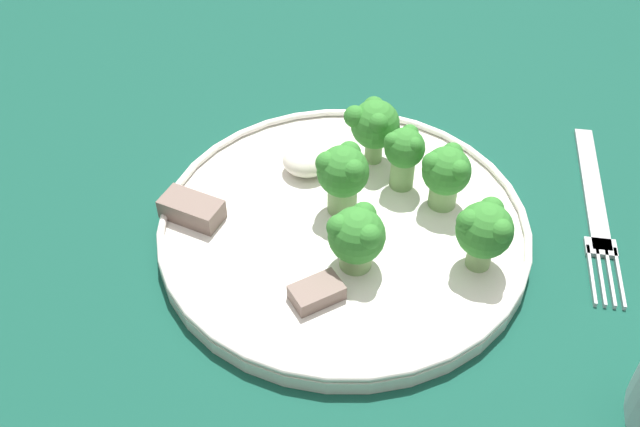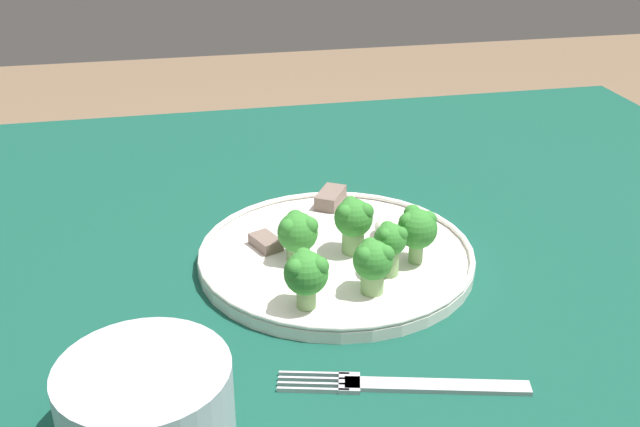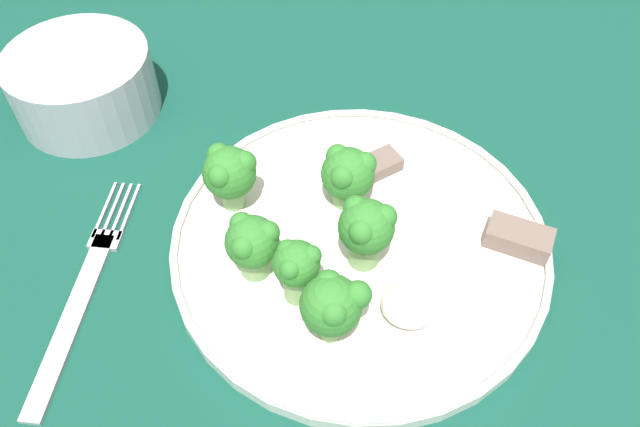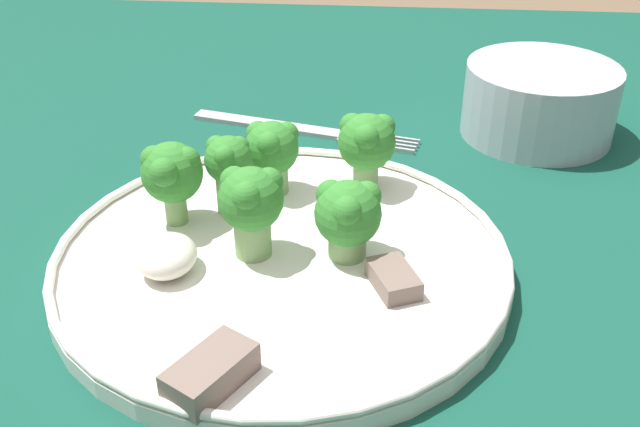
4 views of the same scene
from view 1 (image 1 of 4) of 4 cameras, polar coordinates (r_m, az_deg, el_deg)
table at (r=0.69m, az=4.08°, el=-5.03°), size 1.13×1.17×0.78m
dinner_plate at (r=0.58m, az=1.82°, el=-1.09°), size 0.29×0.29×0.02m
fork at (r=0.65m, az=20.14°, el=0.55°), size 0.07×0.21×0.00m
broccoli_floret_near_rim_left at (r=0.58m, az=9.60°, el=3.12°), size 0.04×0.04×0.05m
broccoli_floret_center_left at (r=0.61m, az=3.78°, el=6.80°), size 0.04×0.04×0.06m
broccoli_floret_back_left at (r=0.57m, az=1.76°, el=3.07°), size 0.04×0.04×0.06m
broccoli_floret_front_left at (r=0.54m, az=12.43°, el=-1.24°), size 0.04×0.04×0.06m
broccoli_floret_center_back at (r=0.59m, az=6.45°, el=4.72°), size 0.03×0.03×0.06m
broccoli_floret_mid_cluster at (r=0.53m, az=2.81°, el=-1.69°), size 0.04×0.04×0.05m
meat_slice_front_slice at (r=0.59m, az=-9.74°, el=0.33°), size 0.05×0.05×0.02m
meat_slice_middle_slice at (r=0.53m, az=-0.26°, el=-6.03°), size 0.04×0.03×0.01m
sauce_dollop at (r=0.62m, az=-0.99°, el=4.10°), size 0.04×0.04×0.02m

